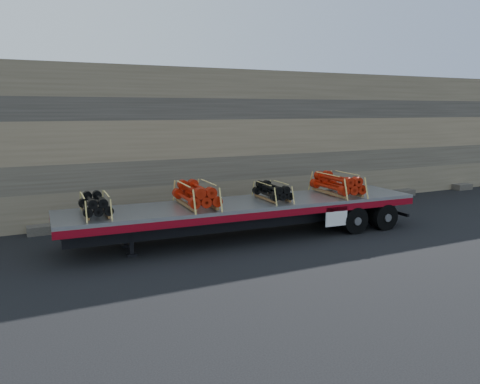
% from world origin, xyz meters
% --- Properties ---
extents(ground, '(120.00, 120.00, 0.00)m').
position_xyz_m(ground, '(0.00, 0.00, 0.00)').
color(ground, black).
rests_on(ground, ground).
extents(rock_wall, '(44.00, 3.00, 7.00)m').
position_xyz_m(rock_wall, '(0.00, 6.50, 3.50)').
color(rock_wall, '#7A6B54').
rests_on(rock_wall, ground).
extents(trailer, '(14.64, 3.44, 1.45)m').
position_xyz_m(trailer, '(-0.64, 0.54, 0.73)').
color(trailer, '#999BA0').
rests_on(trailer, ground).
extents(bundle_front, '(1.06, 1.99, 0.69)m').
position_xyz_m(bundle_front, '(-6.41, 0.80, 1.80)').
color(bundle_front, black).
rests_on(bundle_front, trailer).
extents(bundle_midfront, '(1.31, 2.47, 0.86)m').
position_xyz_m(bundle_midfront, '(-2.73, 0.63, 1.88)').
color(bundle_midfront, '#AB1A09').
rests_on(bundle_midfront, trailer).
extents(bundle_midrear, '(1.02, 1.91, 0.66)m').
position_xyz_m(bundle_midrear, '(0.51, 0.49, 1.78)').
color(bundle_midrear, black).
rests_on(bundle_midrear, trailer).
extents(bundle_rear, '(1.34, 2.51, 0.87)m').
position_xyz_m(bundle_rear, '(3.65, 0.35, 1.89)').
color(bundle_rear, '#AB1A09').
rests_on(bundle_rear, trailer).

